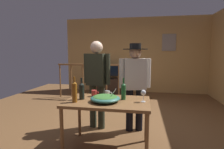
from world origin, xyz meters
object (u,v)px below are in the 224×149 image
salad_bowl (105,98)px  wine_bottle_green (123,91)px  wine_bottle_amber (75,91)px  mug_white (108,93)px  tv_console (110,86)px  wine_glass (143,93)px  person_standing_left (97,78)px  framed_picture (169,42)px  wine_bottle_dark (82,90)px  stair_railing (114,78)px  flat_screen_tv (110,70)px  mug_red (94,93)px  serving_table (108,106)px  person_standing_right (135,80)px

salad_bowl → wine_bottle_green: 0.31m
wine_bottle_amber → mug_white: wine_bottle_amber is taller
tv_console → mug_white: mug_white is taller
wine_glass → person_standing_left: 1.12m
framed_picture → wine_glass: bearing=-101.8°
wine_bottle_amber → wine_bottle_dark: bearing=74.8°
wine_bottle_dark → person_standing_left: person_standing_left is taller
wine_bottle_dark → wine_glass: bearing=1.0°
salad_bowl → wine_bottle_dark: (-0.37, 0.07, 0.08)m
framed_picture → tv_console: 2.59m
wine_glass → wine_bottle_green: size_ratio=0.53×
stair_railing → wine_bottle_amber: (-0.04, -3.02, 0.22)m
flat_screen_tv → wine_bottle_amber: bearing=-86.3°
salad_bowl → mug_white: (-0.03, 0.32, -0.01)m
wine_bottle_green → person_standing_left: person_standing_left is taller
flat_screen_tv → wine_bottle_dark: wine_bottle_dark is taller
wine_bottle_dark → salad_bowl: bearing=-9.9°
flat_screen_tv → wine_bottle_dark: size_ratio=2.15×
stair_railing → flat_screen_tv: bearing=108.0°
wine_bottle_green → stair_railing: bearing=102.7°
stair_railing → tv_console: 1.06m
mug_red → serving_table: bearing=-39.1°
wine_bottle_green → wine_glass: bearing=-16.3°
flat_screen_tv → mug_red: 3.56m
framed_picture → wine_bottle_green: size_ratio=1.80×
salad_bowl → person_standing_right: 0.89m
wine_glass → wine_bottle_dark: wine_bottle_dark is taller
wine_bottle_amber → mug_red: wine_bottle_amber is taller
wine_bottle_amber → mug_red: (0.18, 0.38, -0.11)m
stair_railing → serving_table: 2.88m
salad_bowl → person_standing_left: bearing=112.9°
salad_bowl → person_standing_right: size_ratio=0.26×
wine_bottle_green → person_standing_left: 0.85m
tv_console → mug_red: 3.63m
flat_screen_tv → wine_bottle_green: wine_bottle_green is taller
serving_table → salad_bowl: bearing=-110.3°
flat_screen_tv → serving_table: (0.69, -3.75, -0.15)m
stair_railing → wine_bottle_amber: 3.03m
framed_picture → salad_bowl: bearing=-108.5°
wine_glass → flat_screen_tv: bearing=107.9°
salad_bowl → person_standing_left: person_standing_left is taller
framed_picture → flat_screen_tv: (-2.05, -0.32, -0.99)m
serving_table → stair_railing: bearing=98.0°
framed_picture → wine_bottle_amber: 4.69m
wine_glass → mug_red: bearing=166.0°
mug_red → person_standing_right: (0.62, 0.51, 0.16)m
flat_screen_tv → wine_bottle_green: 3.75m
framed_picture → flat_screen_tv: bearing=-171.1°
wine_bottle_green → mug_white: 0.33m
tv_console → person_standing_right: bearing=-71.1°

